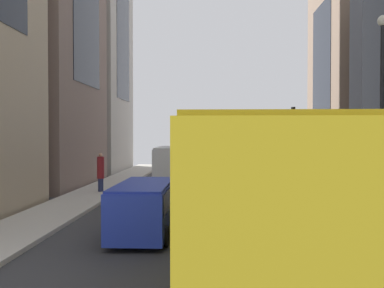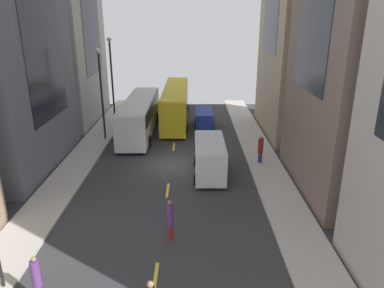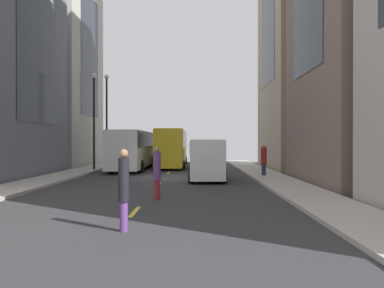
{
  "view_description": "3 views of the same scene",
  "coord_description": "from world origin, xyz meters",
  "px_view_note": "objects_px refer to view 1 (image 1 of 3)",
  "views": [
    {
      "loc": [
        0.61,
        24.39,
        3.31
      ],
      "look_at": [
        1.67,
        1.22,
        2.81
      ],
      "focal_mm": 41.14,
      "sensor_mm": 36.0,
      "label": 1
    },
    {
      "loc": [
        1.59,
        -25.57,
        10.75
      ],
      "look_at": [
        1.58,
        -1.89,
        2.39
      ],
      "focal_mm": 33.99,
      "sensor_mm": 36.0,
      "label": 2
    },
    {
      "loc": [
        2.12,
        -25.93,
        2.46
      ],
      "look_at": [
        1.88,
        1.75,
        2.28
      ],
      "focal_mm": 35.85,
      "sensor_mm": 36.0,
      "label": 3
    }
  ],
  "objects_px": {
    "traffic_light_near_corner": "(293,127)",
    "delivery_van_white": "(175,165)",
    "city_bus_white": "(322,170)",
    "car_blue_0": "(144,205)",
    "pedestrian_walking_far": "(214,162)",
    "pedestrian_crossing_near": "(101,171)",
    "pedestrian_waiting_curb": "(217,158)",
    "pedestrian_crossing_mid": "(270,159)",
    "streetcar_yellow": "(242,179)"
  },
  "relations": [
    {
      "from": "pedestrian_walking_far",
      "to": "city_bus_white",
      "type": "bearing_deg",
      "value": -99.04
    },
    {
      "from": "city_bus_white",
      "to": "pedestrian_crossing_near",
      "type": "xyz_separation_m",
      "value": [
        10.21,
        -7.83,
        -0.74
      ]
    },
    {
      "from": "car_blue_0",
      "to": "pedestrian_walking_far",
      "type": "distance_m",
      "value": 20.08
    },
    {
      "from": "city_bus_white",
      "to": "pedestrian_walking_far",
      "type": "relative_size",
      "value": 5.57
    },
    {
      "from": "pedestrian_crossing_mid",
      "to": "pedestrian_walking_far",
      "type": "distance_m",
      "value": 6.56
    },
    {
      "from": "pedestrian_crossing_near",
      "to": "traffic_light_near_corner",
      "type": "relative_size",
      "value": 0.39
    },
    {
      "from": "streetcar_yellow",
      "to": "pedestrian_waiting_curb",
      "type": "xyz_separation_m",
      "value": [
        0.34,
        -28.3,
        -0.9
      ]
    },
    {
      "from": "car_blue_0",
      "to": "pedestrian_waiting_curb",
      "type": "relative_size",
      "value": 1.98
    },
    {
      "from": "pedestrian_crossing_near",
      "to": "traffic_light_near_corner",
      "type": "distance_m",
      "value": 19.04
    },
    {
      "from": "car_blue_0",
      "to": "pedestrian_crossing_near",
      "type": "bearing_deg",
      "value": -68.17
    },
    {
      "from": "city_bus_white",
      "to": "pedestrian_walking_far",
      "type": "distance_m",
      "value": 18.29
    },
    {
      "from": "delivery_van_white",
      "to": "pedestrian_crossing_near",
      "type": "bearing_deg",
      "value": 27.02
    },
    {
      "from": "streetcar_yellow",
      "to": "pedestrian_walking_far",
      "type": "bearing_deg",
      "value": -88.29
    },
    {
      "from": "city_bus_white",
      "to": "streetcar_yellow",
      "type": "height_order",
      "value": "streetcar_yellow"
    },
    {
      "from": "traffic_light_near_corner",
      "to": "delivery_van_white",
      "type": "bearing_deg",
      "value": 51.8
    },
    {
      "from": "city_bus_white",
      "to": "streetcar_yellow",
      "type": "bearing_deg",
      "value": 55.28
    },
    {
      "from": "pedestrian_crossing_near",
      "to": "pedestrian_waiting_curb",
      "type": "bearing_deg",
      "value": -81.5
    },
    {
      "from": "streetcar_yellow",
      "to": "pedestrian_crossing_near",
      "type": "relative_size",
      "value": 6.55
    },
    {
      "from": "streetcar_yellow",
      "to": "pedestrian_crossing_mid",
      "type": "bearing_deg",
      "value": -98.93
    },
    {
      "from": "city_bus_white",
      "to": "car_blue_0",
      "type": "distance_m",
      "value": 6.65
    },
    {
      "from": "pedestrian_waiting_curb",
      "to": "traffic_light_near_corner",
      "type": "height_order",
      "value": "traffic_light_near_corner"
    },
    {
      "from": "delivery_van_white",
      "to": "car_blue_0",
      "type": "distance_m",
      "value": 11.96
    },
    {
      "from": "pedestrian_walking_far",
      "to": "delivery_van_white",
      "type": "bearing_deg",
      "value": -127.69
    },
    {
      "from": "streetcar_yellow",
      "to": "pedestrian_crossing_near",
      "type": "distance_m",
      "value": 14.34
    },
    {
      "from": "city_bus_white",
      "to": "traffic_light_near_corner",
      "type": "xyz_separation_m",
      "value": [
        -2.85,
        -21.42,
        1.99
      ]
    },
    {
      "from": "city_bus_white",
      "to": "pedestrian_waiting_curb",
      "type": "relative_size",
      "value": 5.53
    },
    {
      "from": "car_blue_0",
      "to": "pedestrian_crossing_near",
      "type": "distance_m",
      "value": 10.7
    },
    {
      "from": "delivery_van_white",
      "to": "pedestrian_walking_far",
      "type": "bearing_deg",
      "value": -106.32
    },
    {
      "from": "city_bus_white",
      "to": "traffic_light_near_corner",
      "type": "relative_size",
      "value": 2.27
    },
    {
      "from": "city_bus_white",
      "to": "delivery_van_white",
      "type": "height_order",
      "value": "city_bus_white"
    },
    {
      "from": "car_blue_0",
      "to": "pedestrian_walking_far",
      "type": "relative_size",
      "value": 1.99
    },
    {
      "from": "car_blue_0",
      "to": "pedestrian_crossing_near",
      "type": "relative_size",
      "value": 2.08
    },
    {
      "from": "streetcar_yellow",
      "to": "pedestrian_crossing_mid",
      "type": "distance_m",
      "value": 27.23
    },
    {
      "from": "city_bus_white",
      "to": "pedestrian_walking_far",
      "type": "xyz_separation_m",
      "value": [
        3.9,
        -17.85,
        -0.81
      ]
    },
    {
      "from": "streetcar_yellow",
      "to": "pedestrian_walking_far",
      "type": "height_order",
      "value": "streetcar_yellow"
    },
    {
      "from": "pedestrian_walking_far",
      "to": "car_blue_0",
      "type": "bearing_deg",
      "value": -118.03
    },
    {
      "from": "pedestrian_waiting_curb",
      "to": "traffic_light_near_corner",
      "type": "xyz_separation_m",
      "value": [
        -6.43,
        2.22,
        2.77
      ]
    },
    {
      "from": "pedestrian_crossing_near",
      "to": "car_blue_0",
      "type": "bearing_deg",
      "value": 143.11
    },
    {
      "from": "pedestrian_waiting_curb",
      "to": "car_blue_0",
      "type": "bearing_deg",
      "value": 7.15
    },
    {
      "from": "delivery_van_white",
      "to": "pedestrian_crossing_near",
      "type": "height_order",
      "value": "delivery_van_white"
    },
    {
      "from": "city_bus_white",
      "to": "car_blue_0",
      "type": "xyz_separation_m",
      "value": [
        6.23,
        2.1,
        -0.99
      ]
    },
    {
      "from": "city_bus_white",
      "to": "streetcar_yellow",
      "type": "xyz_separation_m",
      "value": [
        3.23,
        4.66,
        0.12
      ]
    },
    {
      "from": "streetcar_yellow",
      "to": "pedestrian_crossing_near",
      "type": "bearing_deg",
      "value": -60.83
    },
    {
      "from": "delivery_van_white",
      "to": "car_blue_0",
      "type": "bearing_deg",
      "value": 90.05
    },
    {
      "from": "pedestrian_crossing_mid",
      "to": "pedestrian_walking_far",
      "type": "bearing_deg",
      "value": 67.57
    },
    {
      "from": "pedestrian_walking_far",
      "to": "pedestrian_waiting_curb",
      "type": "distance_m",
      "value": 5.79
    },
    {
      "from": "traffic_light_near_corner",
      "to": "pedestrian_crossing_mid",
      "type": "bearing_deg",
      "value": -23.26
    },
    {
      "from": "pedestrian_crossing_near",
      "to": "pedestrian_walking_far",
      "type": "relative_size",
      "value": 0.96
    },
    {
      "from": "car_blue_0",
      "to": "pedestrian_crossing_mid",
      "type": "relative_size",
      "value": 2.04
    },
    {
      "from": "city_bus_white",
      "to": "streetcar_yellow",
      "type": "distance_m",
      "value": 5.68
    }
  ]
}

